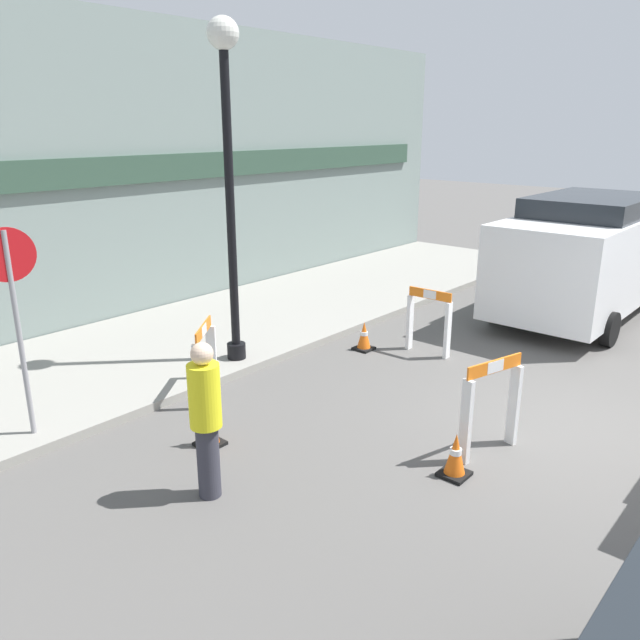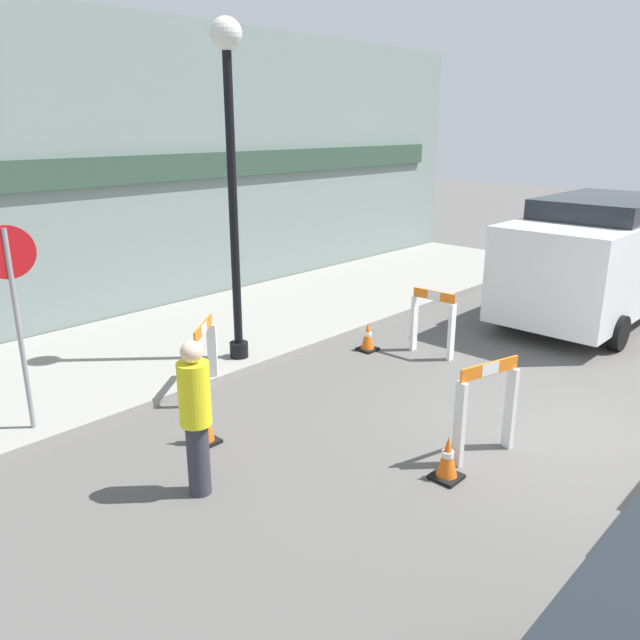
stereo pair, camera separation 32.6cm
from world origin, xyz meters
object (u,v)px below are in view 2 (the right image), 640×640
Objects in this scene: streetlamp_post at (231,149)px; stop_sign at (14,297)px; person_worker at (196,413)px; work_van at (600,253)px.

stop_sign is (-3.22, -0.03, -1.51)m from streetlamp_post.
person_worker is 8.91m from work_van.
streetlamp_post reaches higher than person_worker.
stop_sign is 10.01m from work_van.
streetlamp_post is 0.95× the size of work_van.
person_worker is (-2.57, -2.47, -2.37)m from streetlamp_post.
work_van is (6.31, -3.08, -1.99)m from streetlamp_post.
streetlamp_post is 2.96× the size of person_worker.
person_worker is at bearing 176.09° from work_van.
stop_sign is 0.47× the size of work_van.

